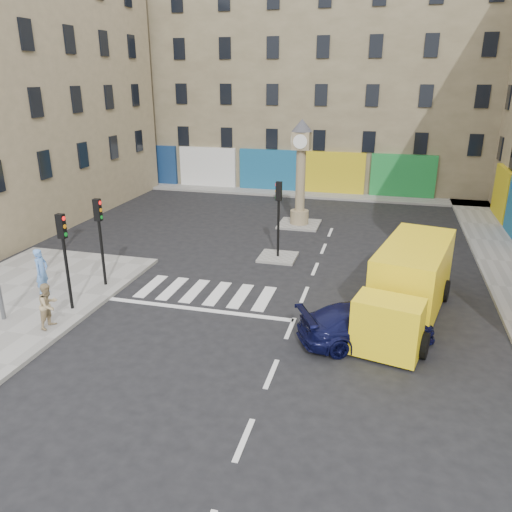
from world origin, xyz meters
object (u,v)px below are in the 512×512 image
at_px(traffic_light_left_near, 64,247).
at_px(traffic_light_island, 279,207).
at_px(traffic_light_left_far, 100,228).
at_px(pedestrian_blue, 42,271).
at_px(pedestrian_tan, 49,305).
at_px(yellow_van, 409,284).
at_px(navy_sedan, 367,324).
at_px(clock_pillar, 301,166).

xyz_separation_m(traffic_light_left_near, traffic_light_island, (6.30, 7.80, -0.03)).
distance_m(traffic_light_left_far, traffic_light_island, 8.30).
bearing_deg(pedestrian_blue, traffic_light_left_far, -56.56).
bearing_deg(pedestrian_tan, yellow_van, -65.81).
distance_m(navy_sedan, pedestrian_blue, 12.87).
bearing_deg(navy_sedan, yellow_van, -57.60).
xyz_separation_m(traffic_light_left_near, clock_pillar, (6.30, 13.80, 0.93)).
bearing_deg(pedestrian_blue, clock_pillar, -36.48).
relative_size(traffic_light_left_far, yellow_van, 0.49).
bearing_deg(pedestrian_tan, pedestrian_blue, 44.85).
relative_size(traffic_light_left_near, yellow_van, 0.49).
bearing_deg(traffic_light_left_far, navy_sedan, -9.69).
xyz_separation_m(traffic_light_left_far, clock_pillar, (6.30, 11.40, 0.93)).
height_order(clock_pillar, yellow_van, clock_pillar).
xyz_separation_m(traffic_light_left_far, pedestrian_tan, (0.17, -3.89, -1.65)).
bearing_deg(traffic_light_left_far, clock_pillar, 61.06).
bearing_deg(traffic_light_left_near, traffic_light_island, 51.07).
bearing_deg(yellow_van, clock_pillar, 131.26).
xyz_separation_m(yellow_van, pedestrian_tan, (-12.11, -4.37, -0.34)).
xyz_separation_m(clock_pillar, navy_sedan, (4.65, -13.26, -2.87)).
bearing_deg(traffic_light_left_near, navy_sedan, 2.78).
height_order(traffic_light_left_far, traffic_light_island, traffic_light_left_far).
height_order(traffic_light_left_far, navy_sedan, traffic_light_left_far).
height_order(traffic_light_left_near, traffic_light_island, traffic_light_left_near).
xyz_separation_m(traffic_light_left_far, pedestrian_blue, (-1.91, -1.46, -1.52)).
distance_m(traffic_light_left_near, yellow_van, 12.68).
relative_size(traffic_light_left_far, clock_pillar, 0.61).
relative_size(traffic_light_island, pedestrian_blue, 1.95).
bearing_deg(traffic_light_left_near, clock_pillar, 65.45).
height_order(traffic_light_left_near, clock_pillar, clock_pillar).
bearing_deg(traffic_light_left_far, traffic_light_left_near, -90.00).
bearing_deg(pedestrian_blue, traffic_light_left_near, -120.20).
bearing_deg(clock_pillar, pedestrian_blue, -122.57).
distance_m(traffic_light_left_near, traffic_light_left_far, 2.40).
xyz_separation_m(traffic_light_island, pedestrian_tan, (-6.13, -9.29, -1.62)).
distance_m(traffic_light_left_far, pedestrian_tan, 4.23).
bearing_deg(traffic_light_left_far, traffic_light_island, 40.60).
distance_m(traffic_light_left_far, yellow_van, 12.36).
distance_m(traffic_light_island, clock_pillar, 6.07).
relative_size(navy_sedan, yellow_van, 0.62).
xyz_separation_m(yellow_van, pedestrian_blue, (-14.19, -1.94, -0.21)).
distance_m(pedestrian_blue, pedestrian_tan, 3.20).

